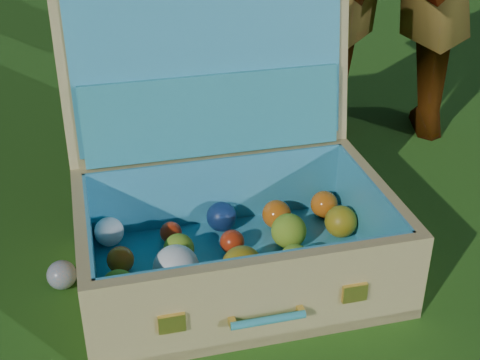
{
  "coord_description": "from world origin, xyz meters",
  "views": [
    {
      "loc": [
        0.1,
        -1.08,
        0.91
      ],
      "look_at": [
        0.01,
        0.18,
        0.2
      ],
      "focal_mm": 50.0,
      "sensor_mm": 36.0,
      "label": 1
    }
  ],
  "objects": [
    {
      "name": "stray_ball",
      "position": [
        -0.37,
        0.04,
        0.03
      ],
      "size": [
        0.06,
        0.06,
        0.06
      ],
      "primitive_type": "sphere",
      "color": "teal",
      "rests_on": "ground"
    },
    {
      "name": "suitcase",
      "position": [
        -0.02,
        0.17,
        0.18
      ],
      "size": [
        0.8,
        0.73,
        0.63
      ],
      "rotation": [
        0.0,
        0.0,
        0.32
      ],
      "color": "tan",
      "rests_on": "ground"
    },
    {
      "name": "ground",
      "position": [
        0.0,
        0.0,
        0.0
      ],
      "size": [
        60.0,
        60.0,
        0.0
      ],
      "primitive_type": "plane",
      "color": "#215114",
      "rests_on": "ground"
    }
  ]
}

